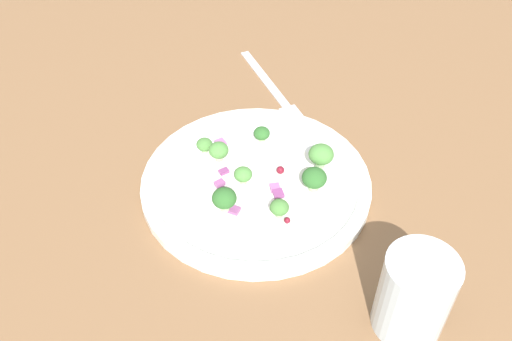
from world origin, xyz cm
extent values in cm
cube|color=brown|center=(0.00, 0.00, -1.00)|extent=(180.00, 180.00, 2.00)
cylinder|color=white|center=(0.98, 1.41, 0.60)|extent=(26.99, 26.99, 1.20)
torus|color=white|center=(0.98, 1.41, 1.20)|extent=(25.83, 25.83, 1.00)
cylinder|color=white|center=(0.98, 1.41, 1.30)|extent=(15.66, 15.66, 0.20)
cylinder|color=#9EC684|center=(-1.13, 7.91, 1.64)|extent=(0.76, 0.76, 0.76)
ellipsoid|color=#2D6028|center=(-1.13, 7.91, 2.56)|extent=(2.04, 2.04, 1.53)
cylinder|color=#9EC684|center=(-0.14, -4.78, 2.45)|extent=(1.02, 1.02, 1.02)
ellipsoid|color=#2D6028|center=(-0.14, -4.78, 3.67)|extent=(2.71, 2.71, 2.03)
cylinder|color=#ADD18E|center=(-6.68, 3.16, 1.63)|extent=(0.75, 0.75, 0.75)
ellipsoid|color=#477A38|center=(-6.68, 3.16, 2.53)|extent=(1.99, 1.99, 1.49)
cylinder|color=#ADD18E|center=(0.01, -0.18, 2.02)|extent=(0.79, 0.79, 0.79)
ellipsoid|color=#4C843D|center=(0.01, -0.18, 2.97)|extent=(2.11, 2.11, 1.58)
cylinder|color=#ADD18E|center=(-4.25, 2.26, 2.17)|extent=(0.90, 0.90, 0.90)
ellipsoid|color=#4C843D|center=(-4.25, 2.26, 3.24)|extent=(2.39, 2.39, 1.79)
cylinder|color=#8EB77A|center=(5.76, -3.10, 2.16)|extent=(0.79, 0.79, 0.79)
ellipsoid|color=#477A38|center=(5.76, -3.10, 3.11)|extent=(2.10, 2.10, 1.57)
cylinder|color=#9EC684|center=(7.70, 2.51, 1.98)|extent=(1.07, 1.07, 1.07)
ellipsoid|color=#2D6028|center=(7.70, 2.51, 3.26)|extent=(2.85, 2.85, 2.14)
cylinder|color=#8EB77A|center=(7.27, 5.91, 2.50)|extent=(1.11, 1.11, 1.11)
ellipsoid|color=#4C843D|center=(7.27, 5.91, 3.83)|extent=(2.97, 2.97, 2.22)
sphere|color=maroon|center=(6.83, -3.37, 1.76)|extent=(0.70, 0.70, 0.70)
sphere|color=maroon|center=(3.26, 3.36, 1.95)|extent=(0.94, 0.94, 0.94)
sphere|color=#4C0A14|center=(-5.24, 3.82, 1.76)|extent=(0.72, 0.72, 0.72)
cube|color=#A35B93|center=(3.67, 0.74, 1.63)|extent=(1.63, 1.66, 0.35)
cube|color=#934C84|center=(0.88, -4.26, 1.63)|extent=(1.19, 1.11, 0.36)
cube|color=#843D75|center=(4.38, -0.48, 1.68)|extent=(1.68, 1.69, 0.40)
cube|color=#843D75|center=(-2.91, 0.78, 1.53)|extent=(1.32, 1.40, 0.51)
cube|color=#934C84|center=(-2.30, -1.50, 1.93)|extent=(1.28, 1.40, 0.49)
cube|color=#A35B93|center=(-5.43, 4.97, 1.74)|extent=(1.69, 1.67, 0.53)
cube|color=silver|center=(-6.85, 21.97, 0.25)|extent=(11.93, 10.95, 0.50)
cube|color=silver|center=(0.05, 15.73, 0.25)|extent=(4.28, 4.19, 0.50)
cylinder|color=silver|center=(21.43, -9.17, 4.55)|extent=(6.67, 6.67, 9.10)
camera|label=1|loc=(20.10, -41.32, 48.48)|focal=39.81mm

